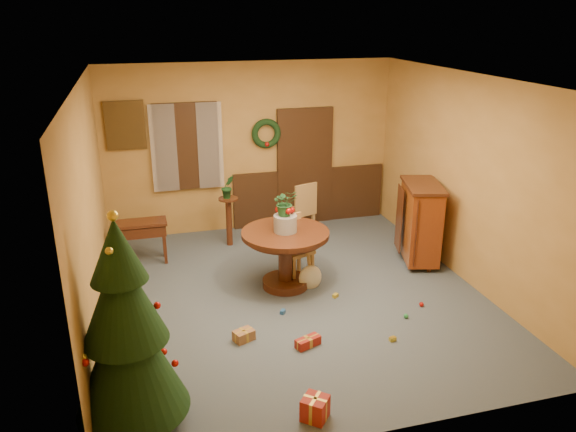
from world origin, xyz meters
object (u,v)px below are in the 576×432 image
object	(u,v)px
chair_near	(293,245)
writing_desk	(142,232)
dining_table	(285,248)
christmas_tree	(126,330)
sideboard	(420,221)

from	to	relation	value
chair_near	writing_desk	distance (m)	2.36
dining_table	writing_desk	world-z (taller)	dining_table
christmas_tree	writing_desk	size ratio (longest dim) A/B	2.83
writing_desk	sideboard	xyz separation A→B (m)	(4.10, -1.09, 0.17)
dining_table	sideboard	size ratio (longest dim) A/B	0.97
dining_table	chair_near	bearing A→B (deg)	54.39
christmas_tree	chair_near	bearing A→B (deg)	48.81
chair_near	dining_table	bearing A→B (deg)	-125.61
chair_near	sideboard	world-z (taller)	sideboard
dining_table	sideboard	bearing A→B (deg)	7.07
christmas_tree	sideboard	xyz separation A→B (m)	(4.30, 2.62, -0.34)
christmas_tree	dining_table	bearing A→B (deg)	48.22
christmas_tree	writing_desk	distance (m)	3.75
sideboard	writing_desk	bearing A→B (deg)	165.13
christmas_tree	sideboard	world-z (taller)	christmas_tree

